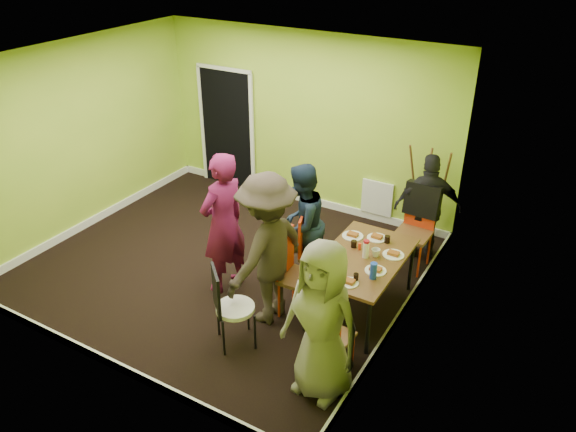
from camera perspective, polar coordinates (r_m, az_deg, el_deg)
name	(u,v)px	position (r m, az deg, el deg)	size (l,w,h in m)	color
ground	(226,265)	(7.83, -6.31, -4.94)	(5.00, 5.00, 0.00)	black
room_walls	(223,199)	(7.38, -6.67, 1.69)	(5.04, 4.54, 2.82)	#96C231
dining_table	(362,261)	(6.65, 7.56, -4.54)	(0.90, 1.50, 0.75)	black
chair_left_far	(311,247)	(7.11, 2.31, -3.17)	(0.53, 0.52, 1.00)	red
chair_left_near	(294,269)	(6.61, 0.58, -5.43)	(0.47, 0.46, 1.07)	red
chair_back_end	(420,209)	(7.69, 13.29, 0.72)	(0.48, 0.57, 1.14)	red
chair_front_end	(329,334)	(5.83, 4.21, -11.86)	(0.41, 0.41, 0.92)	red
chair_bentwood	(229,304)	(6.20, -6.05, -8.83)	(0.55, 0.55, 0.99)	black
easel	(426,197)	(8.19, 13.85, 1.92)	(0.60, 0.57, 1.50)	brown
plate_near_left	(353,236)	(7.01, 6.59, -2.03)	(0.26, 0.26, 0.01)	white
plate_near_right	(326,270)	(6.34, 3.91, -5.49)	(0.21, 0.21, 0.01)	white
plate_far_back	(377,238)	(7.00, 9.02, -2.22)	(0.25, 0.25, 0.01)	white
plate_far_front	(349,283)	(6.15, 6.17, -6.76)	(0.22, 0.22, 0.01)	white
plate_wall_back	(393,255)	(6.70, 10.65, -3.90)	(0.25, 0.25, 0.01)	white
plate_wall_front	(376,271)	(6.39, 8.88, -5.50)	(0.24, 0.24, 0.01)	white
thermos	(366,250)	(6.56, 7.91, -3.44)	(0.07, 0.07, 0.20)	white
blue_bottle	(373,271)	(6.21, 8.67, -5.53)	(0.08, 0.08, 0.19)	blue
orange_bottle	(360,246)	(6.73, 7.28, -3.08)	(0.04, 0.04, 0.08)	red
glass_mid	(354,244)	(6.77, 6.70, -2.83)	(0.07, 0.07, 0.08)	black
glass_back	(387,239)	(6.92, 10.05, -2.34)	(0.07, 0.07, 0.09)	black
glass_front	(356,277)	(6.18, 6.92, -6.19)	(0.06, 0.06, 0.09)	black
cup_a	(339,253)	(6.58, 5.24, -3.76)	(0.11, 0.11, 0.09)	white
cup_b	(376,253)	(6.63, 8.90, -3.70)	(0.10, 0.10, 0.10)	white
person_standing	(223,224)	(6.92, -6.60, -0.79)	(0.68, 0.44, 1.86)	#5C0F36
person_left_far	(301,224)	(7.11, 1.30, -0.85)	(0.78, 0.61, 1.61)	#142234
person_left_near	(267,250)	(6.36, -2.15, -3.45)	(1.20, 0.69, 1.86)	#312820
person_back_end	(428,207)	(7.84, 14.01, 0.86)	(0.90, 0.37, 1.53)	black
person_front_end	(322,321)	(5.44, 3.48, -10.63)	(0.84, 0.55, 1.72)	gray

